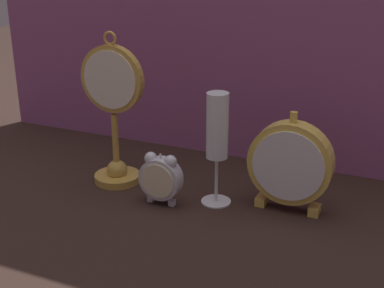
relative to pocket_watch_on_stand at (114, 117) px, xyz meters
name	(u,v)px	position (x,y,z in m)	size (l,w,h in m)	color
ground_plane	(175,212)	(0.18, -0.08, -0.15)	(4.00, 4.00, 0.00)	black
fabric_backdrop_drape	(236,22)	(0.18, 0.25, 0.17)	(1.30, 0.01, 0.65)	#8E4C7F
pocket_watch_on_stand	(114,117)	(0.00, 0.00, 0.00)	(0.14, 0.10, 0.33)	gold
alarm_clock_twin_bell	(161,176)	(0.14, -0.06, -0.09)	(0.09, 0.03, 0.11)	silver
mantel_clock_silver	(290,164)	(0.38, 0.02, -0.05)	(0.16, 0.04, 0.20)	gold
champagne_flute	(217,134)	(0.24, -0.01, 0.00)	(0.06, 0.06, 0.23)	silver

